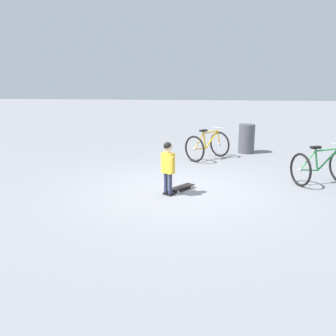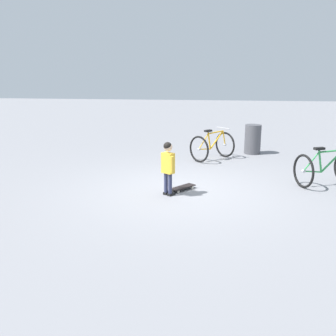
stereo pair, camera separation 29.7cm
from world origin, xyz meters
name	(u,v)px [view 2 (the right image)]	position (x,y,z in m)	size (l,w,h in m)	color
ground_plane	(185,190)	(0.00, 0.00, 0.00)	(50.00, 50.00, 0.00)	gray
child_person	(168,163)	(0.30, 0.38, 0.66)	(0.28, 0.37, 1.06)	#2D3351
skateboard	(183,187)	(0.05, 0.01, 0.06)	(0.52, 0.58, 0.07)	black
bicycle_near	(212,146)	(-0.49, -2.90, 0.38)	(1.25, 1.27, 0.85)	black
bicycle_far	(325,168)	(-2.89, -0.69, 0.38)	(1.26, 1.07, 0.85)	black
trash_bin	(253,139)	(-1.65, -3.86, 0.43)	(0.47, 0.47, 0.85)	#4C4C51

